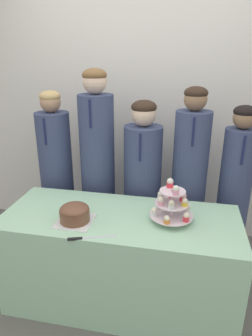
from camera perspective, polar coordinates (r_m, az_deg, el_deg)
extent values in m
plane|color=#605B56|center=(2.31, -3.03, -29.06)|extent=(16.00, 16.00, 0.00)
cube|color=silver|center=(2.94, 3.69, 12.69)|extent=(9.00, 0.06, 2.70)
cube|color=#A8DBB2|center=(2.29, -1.07, -17.01)|extent=(1.63, 0.66, 0.72)
cube|color=white|center=(2.05, -9.66, -9.93)|extent=(0.23, 0.23, 0.01)
cylinder|color=brown|center=(2.02, -9.74, -8.83)|extent=(0.20, 0.20, 0.08)
ellipsoid|color=brown|center=(2.00, -9.82, -7.75)|extent=(0.19, 0.19, 0.07)
cube|color=silver|center=(1.87, -5.02, -12.99)|extent=(0.20, 0.08, 0.00)
cube|color=black|center=(1.88, -9.71, -13.16)|extent=(0.09, 0.05, 0.01)
cylinder|color=silver|center=(2.00, 8.71, -7.13)|extent=(0.02, 0.02, 0.22)
cylinder|color=silver|center=(2.04, 8.60, -8.80)|extent=(0.29, 0.29, 0.01)
cylinder|color=silver|center=(2.00, 8.74, -6.63)|extent=(0.22, 0.22, 0.01)
cylinder|color=silver|center=(1.96, 8.87, -4.37)|extent=(0.17, 0.17, 0.01)
cylinder|color=white|center=(2.09, 6.02, -7.32)|extent=(0.04, 0.04, 0.02)
sphere|color=beige|center=(2.08, 6.04, -6.77)|extent=(0.03, 0.03, 0.03)
cylinder|color=white|center=(2.00, 5.36, -8.67)|extent=(0.04, 0.04, 0.03)
sphere|color=#F4E5C6|center=(1.99, 5.38, -8.00)|extent=(0.04, 0.04, 0.04)
cylinder|color=orange|center=(1.93, 7.77, -10.05)|extent=(0.04, 0.04, 0.03)
sphere|color=#F4E5C6|center=(1.92, 7.81, -9.44)|extent=(0.04, 0.04, 0.04)
cylinder|color=#E5333D|center=(1.97, 11.37, -9.50)|extent=(0.04, 0.04, 0.03)
sphere|color=#F4E5C6|center=(1.96, 11.42, -8.81)|extent=(0.04, 0.04, 0.04)
cylinder|color=white|center=(2.08, 11.66, -7.87)|extent=(0.04, 0.04, 0.03)
sphere|color=beige|center=(2.07, 11.71, -7.29)|extent=(0.04, 0.04, 0.04)
cylinder|color=yellow|center=(2.13, 8.92, -6.83)|extent=(0.04, 0.04, 0.03)
sphere|color=beige|center=(2.12, 8.96, -6.17)|extent=(0.04, 0.04, 0.04)
cylinder|color=#E5333D|center=(2.06, 8.65, -5.09)|extent=(0.04, 0.04, 0.03)
sphere|color=beige|center=(2.05, 8.68, -4.43)|extent=(0.04, 0.04, 0.04)
cylinder|color=white|center=(2.02, 6.60, -5.67)|extent=(0.04, 0.04, 0.03)
sphere|color=white|center=(2.01, 6.63, -4.99)|extent=(0.04, 0.04, 0.04)
cylinder|color=pink|center=(1.95, 6.62, -6.66)|extent=(0.04, 0.04, 0.03)
sphere|color=#F4E5C6|center=(1.94, 6.65, -5.98)|extent=(0.04, 0.04, 0.04)
cylinder|color=white|center=(1.91, 8.62, -7.31)|extent=(0.04, 0.04, 0.03)
sphere|color=beige|center=(1.90, 8.66, -6.62)|extent=(0.04, 0.04, 0.04)
cylinder|color=yellow|center=(1.96, 11.08, -6.76)|extent=(0.04, 0.04, 0.03)
sphere|color=#F4E5C6|center=(1.95, 11.13, -6.14)|extent=(0.04, 0.04, 0.04)
cylinder|color=#E5333D|center=(2.03, 10.80, -5.80)|extent=(0.04, 0.04, 0.03)
sphere|color=silver|center=(2.02, 10.85, -5.15)|extent=(0.04, 0.04, 0.04)
cylinder|color=pink|center=(1.90, 9.47, -4.60)|extent=(0.04, 0.04, 0.03)
sphere|color=white|center=(1.89, 9.51, -3.87)|extent=(0.04, 0.04, 0.04)
cylinder|color=#E5333D|center=(2.00, 8.37, -3.23)|extent=(0.04, 0.04, 0.03)
sphere|color=white|center=(1.99, 8.41, -2.51)|extent=(0.04, 0.04, 0.04)
cylinder|color=#384266|center=(2.81, -12.90, -3.00)|extent=(0.29, 0.29, 1.31)
sphere|color=tan|center=(2.61, -14.22, 12.08)|extent=(0.17, 0.17, 0.17)
ellipsoid|color=tan|center=(2.60, -14.32, 13.11)|extent=(0.18, 0.18, 0.09)
cube|color=#191E47|center=(2.52, -15.21, 6.67)|extent=(0.02, 0.01, 0.22)
cylinder|color=#384266|center=(2.65, -5.31, -2.18)|extent=(0.29, 0.29, 1.47)
sphere|color=beige|center=(2.45, -5.98, 15.99)|extent=(0.19, 0.19, 0.19)
ellipsoid|color=brown|center=(2.44, -6.03, 17.22)|extent=(0.19, 0.19, 0.10)
cube|color=#191E47|center=(2.34, -6.86, 10.15)|extent=(0.02, 0.01, 0.22)
cylinder|color=#384266|center=(2.62, 3.08, -5.28)|extent=(0.32, 0.32, 1.23)
sphere|color=beige|center=(2.39, 3.41, 10.25)|extent=(0.20, 0.20, 0.20)
ellipsoid|color=#332319|center=(2.38, 3.44, 11.53)|extent=(0.20, 0.20, 0.11)
cube|color=#191E47|center=(2.29, 2.70, 3.90)|extent=(0.02, 0.01, 0.22)
cylinder|color=#384266|center=(2.57, 11.71, -4.59)|extent=(0.28, 0.28, 1.36)
sphere|color=#8E6B4C|center=(2.35, 13.10, 12.63)|extent=(0.17, 0.17, 0.17)
ellipsoid|color=#332319|center=(2.34, 13.20, 13.79)|extent=(0.18, 0.18, 0.10)
cube|color=#191E47|center=(2.25, 12.70, 6.66)|extent=(0.02, 0.01, 0.22)
cylinder|color=#384266|center=(2.63, 19.61, -6.30)|extent=(0.25, 0.25, 1.24)
sphere|color=#8E6B4C|center=(2.40, 21.64, 8.88)|extent=(0.17, 0.17, 0.17)
ellipsoid|color=black|center=(2.40, 21.79, 9.96)|extent=(0.17, 0.17, 0.09)
cube|color=#191E47|center=(2.33, 21.43, 3.09)|extent=(0.02, 0.01, 0.22)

